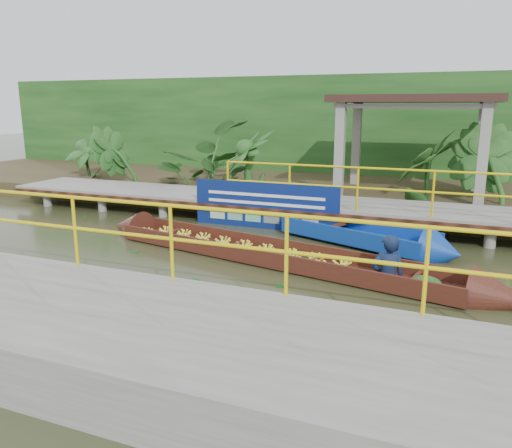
% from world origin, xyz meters
% --- Properties ---
extents(ground, '(80.00, 80.00, 0.00)m').
position_xyz_m(ground, '(0.00, 0.00, 0.00)').
color(ground, '#2D2F17').
rests_on(ground, ground).
extents(land_strip, '(30.00, 8.00, 0.45)m').
position_xyz_m(land_strip, '(0.00, 7.50, 0.23)').
color(land_strip, '#362E1B').
rests_on(land_strip, ground).
extents(far_dock, '(16.00, 2.06, 1.66)m').
position_xyz_m(far_dock, '(0.02, 3.43, 0.48)').
color(far_dock, slate).
rests_on(far_dock, ground).
extents(near_dock, '(18.00, 2.40, 1.73)m').
position_xyz_m(near_dock, '(1.00, -4.20, 0.30)').
color(near_dock, slate).
rests_on(near_dock, ground).
extents(pavilion, '(4.40, 3.00, 3.00)m').
position_xyz_m(pavilion, '(3.00, 6.30, 2.82)').
color(pavilion, slate).
rests_on(pavilion, ground).
extents(foliage_backdrop, '(30.00, 0.80, 4.00)m').
position_xyz_m(foliage_backdrop, '(0.00, 10.00, 2.00)').
color(foliage_backdrop, '#143D13').
rests_on(foliage_backdrop, ground).
extents(vendor_boat, '(8.87, 2.66, 1.94)m').
position_xyz_m(vendor_boat, '(1.37, 0.03, 0.22)').
color(vendor_boat, '#39160F').
rests_on(vendor_boat, ground).
extents(moored_blue_boat, '(4.07, 2.38, 0.95)m').
position_xyz_m(moored_blue_boat, '(3.23, 1.65, 0.17)').
color(moored_blue_boat, navy).
rests_on(moored_blue_boat, ground).
extents(blue_banner, '(3.67, 0.04, 1.15)m').
position_xyz_m(blue_banner, '(0.00, 2.48, 0.56)').
color(blue_banner, navy).
rests_on(blue_banner, ground).
extents(tropical_plants, '(14.52, 1.52, 1.90)m').
position_xyz_m(tropical_plants, '(-1.75, 5.30, 1.40)').
color(tropical_plants, '#143D13').
rests_on(tropical_plants, ground).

